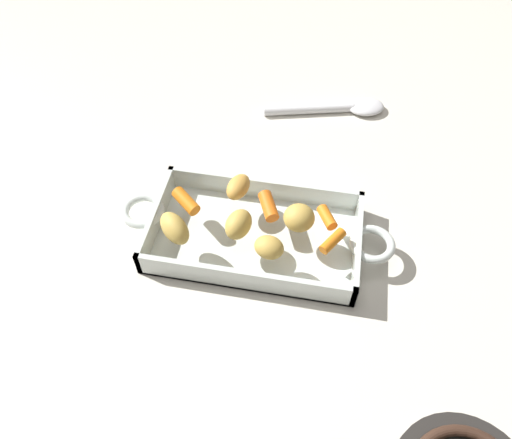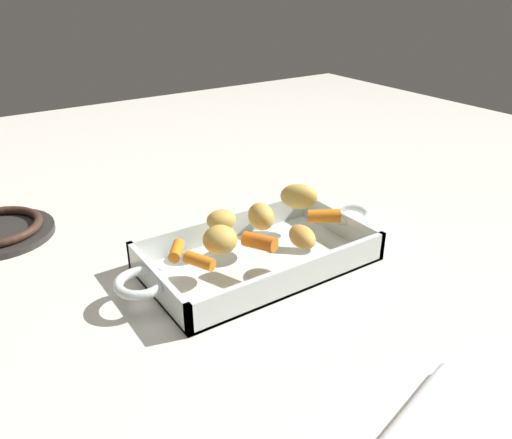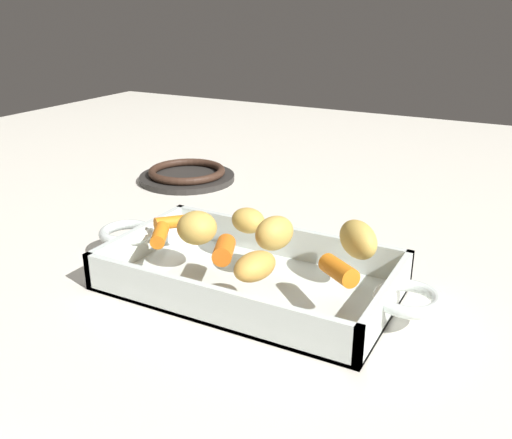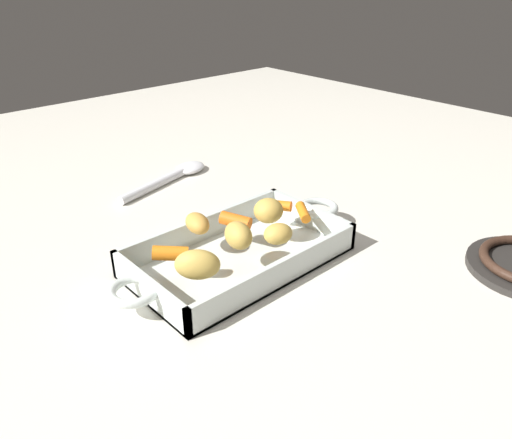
{
  "view_description": "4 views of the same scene",
  "coord_description": "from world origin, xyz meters",
  "px_view_note": "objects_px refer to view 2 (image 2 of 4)",
  "views": [
    {
      "loc": [
        -0.09,
        0.46,
        0.66
      ],
      "look_at": [
        -0.01,
        0.02,
        0.08
      ],
      "focal_mm": 34.2,
      "sensor_mm": 36.0,
      "label": 1
    },
    {
      "loc": [
        -0.38,
        -0.55,
        0.4
      ],
      "look_at": [
        -0.01,
        -0.01,
        0.08
      ],
      "focal_mm": 35.66,
      "sensor_mm": 36.0,
      "label": 2
    },
    {
      "loc": [
        0.29,
        -0.52,
        0.32
      ],
      "look_at": [
        0.0,
        0.01,
        0.08
      ],
      "focal_mm": 39.44,
      "sensor_mm": 36.0,
      "label": 3
    },
    {
      "loc": [
        0.43,
        0.51,
        0.43
      ],
      "look_at": [
        -0.01,
        0.03,
        0.08
      ],
      "focal_mm": 34.85,
      "sensor_mm": 36.0,
      "label": 4
    }
  ],
  "objects_px": {
    "baby_carrot_northeast": "(260,242)",
    "baby_carrot_long": "(324,216)",
    "potato_corner": "(299,196)",
    "potato_golden_small": "(220,240)",
    "potato_whole": "(302,237)",
    "potato_golden_large": "(261,216)",
    "potato_near_roast": "(221,220)",
    "roasting_dish": "(258,256)",
    "baby_carrot_short": "(176,251)",
    "baby_carrot_center_left": "(199,261)"
  },
  "relations": [
    {
      "from": "baby_carrot_short",
      "to": "potato_whole",
      "type": "relative_size",
      "value": 0.86
    },
    {
      "from": "potato_golden_large",
      "to": "potato_whole",
      "type": "distance_m",
      "value": 0.08
    },
    {
      "from": "potato_whole",
      "to": "potato_corner",
      "type": "bearing_deg",
      "value": 53.82
    },
    {
      "from": "baby_carrot_center_left",
      "to": "potato_near_roast",
      "type": "distance_m",
      "value": 0.11
    },
    {
      "from": "baby_carrot_northeast",
      "to": "potato_golden_large",
      "type": "relative_size",
      "value": 0.94
    },
    {
      "from": "roasting_dish",
      "to": "baby_carrot_short",
      "type": "xyz_separation_m",
      "value": [
        -0.12,
        0.02,
        0.04
      ]
    },
    {
      "from": "roasting_dish",
      "to": "potato_corner",
      "type": "distance_m",
      "value": 0.13
    },
    {
      "from": "baby_carrot_northeast",
      "to": "baby_carrot_long",
      "type": "distance_m",
      "value": 0.13
    },
    {
      "from": "baby_carrot_northeast",
      "to": "potato_golden_small",
      "type": "distance_m",
      "value": 0.06
    },
    {
      "from": "potato_near_roast",
      "to": "potato_corner",
      "type": "bearing_deg",
      "value": -2.08
    },
    {
      "from": "baby_carrot_northeast",
      "to": "baby_carrot_long",
      "type": "xyz_separation_m",
      "value": [
        0.13,
        0.01,
        -0.0
      ]
    },
    {
      "from": "potato_corner",
      "to": "potato_whole",
      "type": "distance_m",
      "value": 0.13
    },
    {
      "from": "potato_near_roast",
      "to": "potato_whole",
      "type": "height_order",
      "value": "potato_near_roast"
    },
    {
      "from": "potato_near_roast",
      "to": "roasting_dish",
      "type": "bearing_deg",
      "value": -59.35
    },
    {
      "from": "baby_carrot_short",
      "to": "roasting_dish",
      "type": "bearing_deg",
      "value": -8.84
    },
    {
      "from": "baby_carrot_center_left",
      "to": "potato_near_roast",
      "type": "height_order",
      "value": "potato_near_roast"
    },
    {
      "from": "baby_carrot_northeast",
      "to": "baby_carrot_long",
      "type": "height_order",
      "value": "same"
    },
    {
      "from": "roasting_dish",
      "to": "baby_carrot_long",
      "type": "bearing_deg",
      "value": -7.69
    },
    {
      "from": "baby_carrot_short",
      "to": "potato_golden_small",
      "type": "bearing_deg",
      "value": -24.98
    },
    {
      "from": "potato_golden_large",
      "to": "baby_carrot_long",
      "type": "bearing_deg",
      "value": -22.11
    },
    {
      "from": "baby_carrot_northeast",
      "to": "potato_near_roast",
      "type": "xyz_separation_m",
      "value": [
        -0.01,
        0.08,
        0.0
      ]
    },
    {
      "from": "potato_golden_large",
      "to": "baby_carrot_short",
      "type": "bearing_deg",
      "value": -178.6
    },
    {
      "from": "baby_carrot_center_left",
      "to": "potato_golden_large",
      "type": "height_order",
      "value": "potato_golden_large"
    },
    {
      "from": "potato_whole",
      "to": "baby_carrot_center_left",
      "type": "bearing_deg",
      "value": 167.72
    },
    {
      "from": "potato_golden_large",
      "to": "baby_carrot_northeast",
      "type": "bearing_deg",
      "value": -126.38
    },
    {
      "from": "potato_near_roast",
      "to": "baby_carrot_long",
      "type": "bearing_deg",
      "value": -25.18
    },
    {
      "from": "baby_carrot_center_left",
      "to": "potato_near_roast",
      "type": "xyz_separation_m",
      "value": [
        0.08,
        0.08,
        0.01
      ]
    },
    {
      "from": "baby_carrot_long",
      "to": "baby_carrot_short",
      "type": "height_order",
      "value": "baby_carrot_long"
    },
    {
      "from": "baby_carrot_long",
      "to": "potato_whole",
      "type": "height_order",
      "value": "potato_whole"
    },
    {
      "from": "baby_carrot_northeast",
      "to": "baby_carrot_center_left",
      "type": "distance_m",
      "value": 0.09
    },
    {
      "from": "potato_golden_small",
      "to": "baby_carrot_short",
      "type": "bearing_deg",
      "value": 155.02
    },
    {
      "from": "baby_carrot_northeast",
      "to": "potato_golden_large",
      "type": "bearing_deg",
      "value": 53.62
    },
    {
      "from": "baby_carrot_northeast",
      "to": "potato_near_roast",
      "type": "relative_size",
      "value": 1.09
    },
    {
      "from": "potato_corner",
      "to": "potato_golden_large",
      "type": "relative_size",
      "value": 1.17
    },
    {
      "from": "potato_corner",
      "to": "potato_golden_small",
      "type": "relative_size",
      "value": 1.27
    },
    {
      "from": "potato_golden_small",
      "to": "potato_golden_large",
      "type": "xyz_separation_m",
      "value": [
        0.09,
        0.03,
        0.0
      ]
    },
    {
      "from": "baby_carrot_northeast",
      "to": "baby_carrot_short",
      "type": "distance_m",
      "value": 0.12
    },
    {
      "from": "potato_corner",
      "to": "potato_golden_small",
      "type": "height_order",
      "value": "potato_corner"
    },
    {
      "from": "baby_carrot_short",
      "to": "potato_corner",
      "type": "height_order",
      "value": "potato_corner"
    },
    {
      "from": "roasting_dish",
      "to": "potato_whole",
      "type": "distance_m",
      "value": 0.08
    },
    {
      "from": "baby_carrot_northeast",
      "to": "potato_corner",
      "type": "relative_size",
      "value": 0.81
    },
    {
      "from": "potato_whole",
      "to": "baby_carrot_long",
      "type": "bearing_deg",
      "value": 27.85
    },
    {
      "from": "potato_corner",
      "to": "baby_carrot_short",
      "type": "bearing_deg",
      "value": -173.08
    },
    {
      "from": "baby_carrot_long",
      "to": "potato_golden_large",
      "type": "distance_m",
      "value": 0.1
    },
    {
      "from": "potato_golden_small",
      "to": "potato_whole",
      "type": "distance_m",
      "value": 0.12
    },
    {
      "from": "roasting_dish",
      "to": "potato_near_roast",
      "type": "relative_size",
      "value": 9.78
    },
    {
      "from": "baby_carrot_center_left",
      "to": "potato_corner",
      "type": "relative_size",
      "value": 0.68
    },
    {
      "from": "baby_carrot_long",
      "to": "potato_golden_small",
      "type": "relative_size",
      "value": 1.04
    },
    {
      "from": "roasting_dish",
      "to": "potato_near_roast",
      "type": "xyz_separation_m",
      "value": [
        -0.03,
        0.05,
        0.05
      ]
    },
    {
      "from": "roasting_dish",
      "to": "baby_carrot_northeast",
      "type": "bearing_deg",
      "value": -121.09
    }
  ]
}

